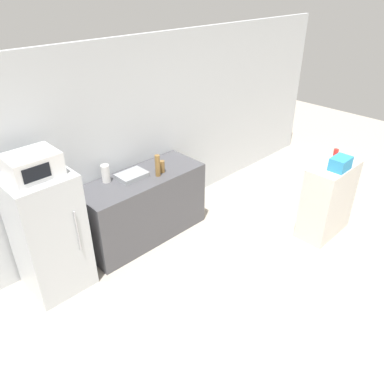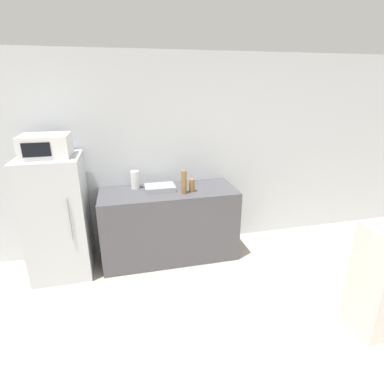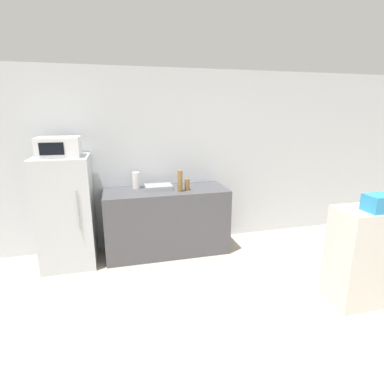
{
  "view_description": "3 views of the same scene",
  "coord_description": "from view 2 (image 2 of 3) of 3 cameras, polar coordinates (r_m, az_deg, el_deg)",
  "views": [
    {
      "loc": [
        -2.79,
        -0.67,
        3.23
      ],
      "look_at": [
        -0.33,
        1.85,
        1.17
      ],
      "focal_mm": 35.0,
      "sensor_mm": 36.0,
      "label": 1
    },
    {
      "loc": [
        -0.8,
        -0.66,
        2.22
      ],
      "look_at": [
        -0.12,
        2.15,
        1.17
      ],
      "focal_mm": 28.0,
      "sensor_mm": 36.0,
      "label": 2
    },
    {
      "loc": [
        -0.91,
        -1.17,
        2.0
      ],
      "look_at": [
        -0.1,
        2.01,
        1.12
      ],
      "focal_mm": 28.0,
      "sensor_mm": 36.0,
      "label": 3
    }
  ],
  "objects": [
    {
      "name": "bottle_tall",
      "position": [
        3.65,
        -1.54,
        1.89
      ],
      "size": [
        0.07,
        0.07,
        0.29
      ],
      "primitive_type": "cylinder",
      "color": "olive",
      "rests_on": "counter"
    },
    {
      "name": "microwave",
      "position": [
        3.64,
        -26.09,
        7.92
      ],
      "size": [
        0.5,
        0.42,
        0.24
      ],
      "color": "white",
      "rests_on": "refrigerator"
    },
    {
      "name": "bottle_short",
      "position": [
        3.73,
        -0.03,
        1.26
      ],
      "size": [
        0.07,
        0.07,
        0.16
      ],
      "primitive_type": "cylinder",
      "color": "olive",
      "rests_on": "counter"
    },
    {
      "name": "wall_back",
      "position": [
        4.08,
        -1.97,
        7.0
      ],
      "size": [
        8.0,
        0.06,
        2.6
      ],
      "primitive_type": "cube",
      "color": "silver",
      "rests_on": "ground_plane"
    },
    {
      "name": "counter",
      "position": [
        3.98,
        -4.34,
        -6.15
      ],
      "size": [
        1.73,
        0.66,
        0.94
      ],
      "primitive_type": "cube",
      "color": "#4C4C51",
      "rests_on": "ground_plane"
    },
    {
      "name": "paper_towel_roll",
      "position": [
        3.91,
        -10.81,
        2.31
      ],
      "size": [
        0.1,
        0.1,
        0.23
      ],
      "primitive_type": "cylinder",
      "color": "white",
      "rests_on": "counter"
    },
    {
      "name": "refrigerator",
      "position": [
        3.89,
        -24.19,
        -4.39
      ],
      "size": [
        0.67,
        0.68,
        1.46
      ],
      "color": "silver",
      "rests_on": "ground_plane"
    },
    {
      "name": "sink_basin",
      "position": [
        3.83,
        -6.14,
        0.84
      ],
      "size": [
        0.38,
        0.27,
        0.06
      ],
      "primitive_type": "cube",
      "color": "#9EA3A8",
      "rests_on": "counter"
    }
  ]
}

